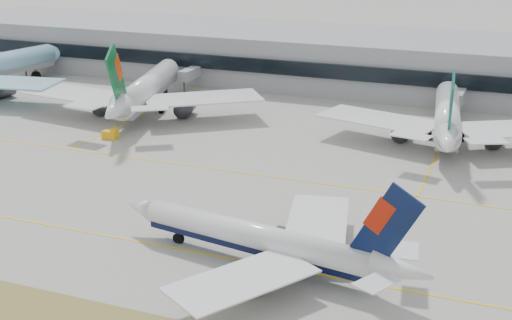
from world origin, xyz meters
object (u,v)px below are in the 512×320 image
at_px(widebody_cathay, 447,117).
at_px(terminal, 364,60).
at_px(taxiing_airliner, 266,241).
at_px(widebody_eva, 145,91).

height_order(widebody_cathay, terminal, widebody_cathay).
bearing_deg(widebody_cathay, taxiing_airliner, 160.02).
bearing_deg(taxiing_airliner, widebody_eva, -39.81).
height_order(taxiing_airliner, terminal, taxiing_airliner).
distance_m(widebody_cathay, terminal, 57.60).
bearing_deg(widebody_eva, widebody_cathay, -101.23).
bearing_deg(terminal, widebody_eva, -130.00).
height_order(widebody_eva, widebody_cathay, widebody_eva).
height_order(widebody_eva, terminal, widebody_eva).
bearing_deg(taxiing_airliner, terminal, -73.82).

